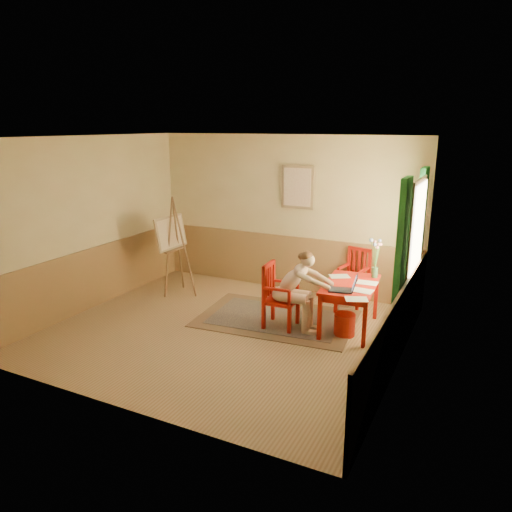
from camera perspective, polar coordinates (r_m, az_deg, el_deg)
The scene contains 14 objects.
room at distance 6.85m, azimuth -3.91°, elevation 1.98°, with size 5.04×4.54×2.84m.
wainscot at distance 7.77m, azimuth -0.85°, elevation -3.27°, with size 5.00×4.50×1.00m.
window at distance 7.11m, azimuth 17.93°, elevation 1.31°, with size 0.12×2.01×2.20m.
wall_portrait at distance 8.61m, azimuth 4.91°, elevation 8.07°, with size 0.60×0.05×0.76m.
rug at distance 7.71m, azimuth 2.44°, elevation -7.32°, with size 2.53×1.81×0.02m.
table at distance 7.25m, azimuth 11.02°, elevation -3.85°, with size 0.82×1.26×0.72m.
chair_left at distance 7.26m, azimuth 2.60°, elevation -4.70°, with size 0.48×0.46×0.99m.
chair_back at distance 8.34m, azimuth 11.52°, elevation -2.42°, with size 0.50×0.52×0.96m.
figure at distance 7.09m, azimuth 4.75°, elevation -3.66°, with size 0.91×0.40×1.23m.
laptop at distance 6.87m, azimuth 10.44°, elevation -3.69°, with size 0.44×0.32×0.24m.
papers at distance 7.08m, azimuth 11.68°, elevation -3.56°, with size 0.86×1.20×0.00m.
vase at distance 7.52m, azimuth 13.85°, elevation -0.44°, with size 0.21×0.32×0.60m.
wastebasket at distance 7.20m, azimuth 10.37°, elevation -7.92°, with size 0.30×0.30×0.33m, color red.
easel at distance 8.71m, azimuth -9.80°, elevation 2.25°, with size 0.59×0.78×1.76m.
Camera 1 is at (3.36, -5.76, 2.96)m, focal length 34.02 mm.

